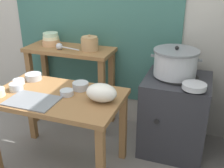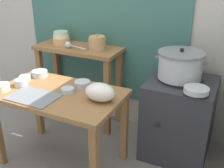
# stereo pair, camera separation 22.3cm
# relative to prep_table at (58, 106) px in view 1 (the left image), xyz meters

# --- Properties ---
(wall_back) EXTENTS (4.40, 0.12, 2.60)m
(wall_back) POSITION_rel_prep_table_xyz_m (0.18, 1.00, 0.69)
(wall_back) COLOR #B2ADA3
(wall_back) RESTS_ON ground
(prep_table) EXTENTS (1.10, 0.66, 0.72)m
(prep_table) POSITION_rel_prep_table_xyz_m (0.00, 0.00, 0.00)
(prep_table) COLOR olive
(prep_table) RESTS_ON ground
(back_shelf_table) EXTENTS (0.96, 0.40, 0.90)m
(back_shelf_table) POSITION_rel_prep_table_xyz_m (-0.26, 0.73, 0.07)
(back_shelf_table) COLOR olive
(back_shelf_table) RESTS_ON ground
(stove_block) EXTENTS (0.60, 0.61, 0.78)m
(stove_block) POSITION_rel_prep_table_xyz_m (0.92, 0.60, -0.23)
(stove_block) COLOR #2D2D33
(stove_block) RESTS_ON ground
(steamer_pot) EXTENTS (0.46, 0.41, 0.28)m
(steamer_pot) POSITION_rel_prep_table_xyz_m (0.88, 0.62, 0.29)
(steamer_pot) COLOR #B7BABF
(steamer_pot) RESTS_ON stove_block
(clay_pot) EXTENTS (0.18, 0.18, 0.17)m
(clay_pot) POSITION_rel_prep_table_xyz_m (-0.01, 0.73, 0.36)
(clay_pot) COLOR tan
(clay_pot) RESTS_ON back_shelf_table
(bowl_stack_enamel) EXTENTS (0.20, 0.20, 0.14)m
(bowl_stack_enamel) POSITION_rel_prep_table_xyz_m (-0.49, 0.77, 0.35)
(bowl_stack_enamel) COLOR tan
(bowl_stack_enamel) RESTS_ON back_shelf_table
(ladle) EXTENTS (0.29, 0.10, 0.07)m
(ladle) POSITION_rel_prep_table_xyz_m (-0.31, 0.64, 0.33)
(ladle) COLOR #B7BABF
(ladle) RESTS_ON back_shelf_table
(serving_tray) EXTENTS (0.40, 0.28, 0.01)m
(serving_tray) POSITION_rel_prep_table_xyz_m (-0.12, -0.17, 0.12)
(serving_tray) COLOR slate
(serving_tray) RESTS_ON prep_table
(plastic_bag) EXTENTS (0.25, 0.18, 0.15)m
(plastic_bag) POSITION_rel_prep_table_xyz_m (0.39, 0.02, 0.18)
(plastic_bag) COLOR silver
(plastic_bag) RESTS_ON prep_table
(wide_pan) EXTENTS (0.20, 0.20, 0.04)m
(wide_pan) POSITION_rel_prep_table_xyz_m (1.08, 0.37, 0.19)
(wide_pan) COLOR #B7BABF
(wide_pan) RESTS_ON stove_block
(prep_bowl_0) EXTENTS (0.11, 0.11, 0.05)m
(prep_bowl_0) POSITION_rel_prep_table_xyz_m (0.08, 0.02, 0.14)
(prep_bowl_0) COLOR #B7BABF
(prep_bowl_0) RESTS_ON prep_table
(prep_bowl_1) EXTENTS (0.15, 0.15, 0.06)m
(prep_bowl_1) POSITION_rel_prep_table_xyz_m (-0.37, 0.22, 0.14)
(prep_bowl_1) COLOR #B7BABF
(prep_bowl_1) RESTS_ON prep_table
(prep_bowl_3) EXTENTS (0.10, 0.10, 0.05)m
(prep_bowl_3) POSITION_rel_prep_table_xyz_m (-0.44, 0.08, 0.14)
(prep_bowl_3) COLOR #B7BABF
(prep_bowl_3) RESTS_ON prep_table
(prep_bowl_4) EXTENTS (0.12, 0.12, 0.06)m
(prep_bowl_4) POSITION_rel_prep_table_xyz_m (-0.37, -0.04, 0.15)
(prep_bowl_4) COLOR #B7BABF
(prep_bowl_4) RESTS_ON prep_table
(prep_bowl_5) EXTENTS (0.14, 0.14, 0.06)m
(prep_bowl_5) POSITION_rel_prep_table_xyz_m (0.14, 0.17, 0.14)
(prep_bowl_5) COLOR #B7BABF
(prep_bowl_5) RESTS_ON prep_table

